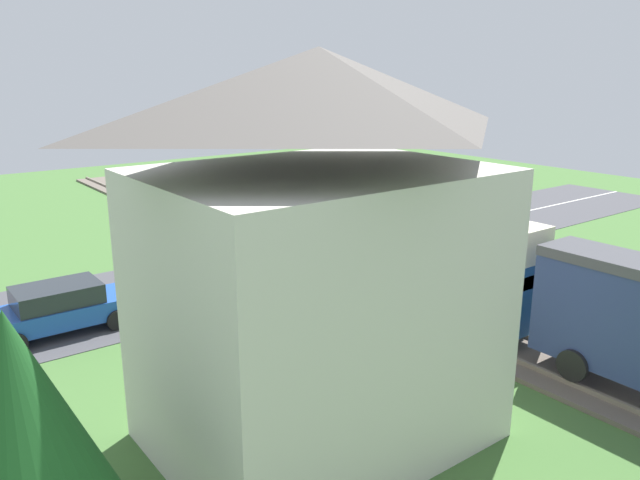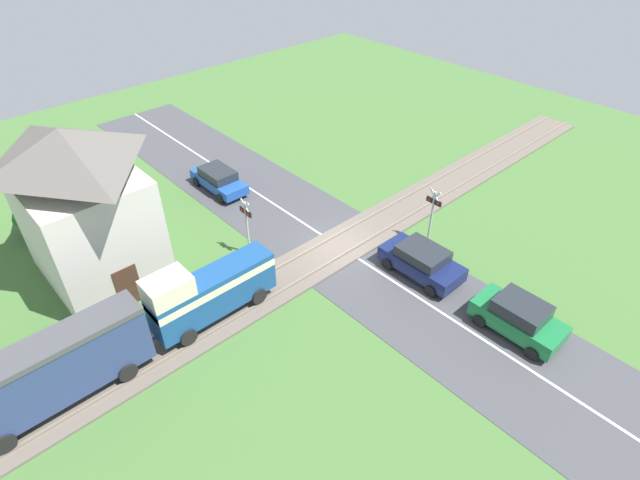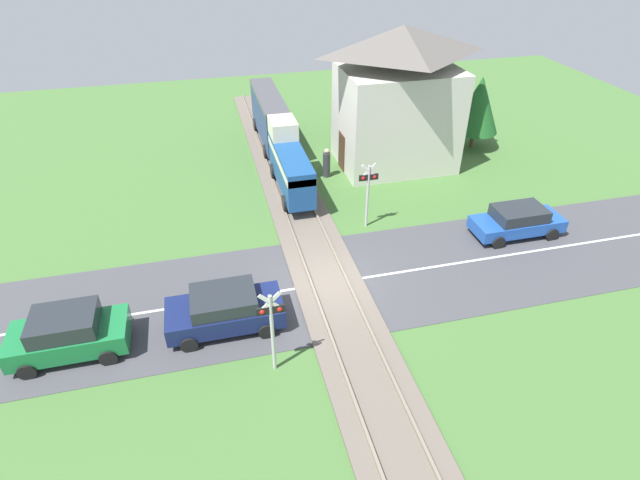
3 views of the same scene
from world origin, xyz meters
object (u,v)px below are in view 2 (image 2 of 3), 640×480
at_px(train, 129,332).
at_px(pedestrian_by_station, 157,296).
at_px(station_building, 84,209).
at_px(crossing_signal_east_approach, 246,220).
at_px(car_behind_queue, 519,317).
at_px(car_near_crossing, 422,261).
at_px(crossing_signal_west_approach, 433,210).
at_px(car_far_side, 219,179).

height_order(train, pedestrian_by_station, train).
bearing_deg(train, station_building, -12.07).
bearing_deg(crossing_signal_east_approach, car_behind_queue, -156.77).
xyz_separation_m(train, pedestrian_by_station, (2.32, -2.18, -1.10)).
bearing_deg(pedestrian_by_station, car_near_crossing, -121.35).
xyz_separation_m(train, station_building, (6.55, -1.40, 1.86)).
distance_m(train, station_building, 6.95).
xyz_separation_m(car_behind_queue, station_building, (15.97, 11.50, 2.87)).
bearing_deg(car_near_crossing, train, 71.92).
height_order(crossing_signal_east_approach, station_building, station_building).
height_order(car_near_crossing, crossing_signal_east_approach, crossing_signal_east_approach).
xyz_separation_m(crossing_signal_west_approach, crossing_signal_east_approach, (5.69, 7.65, 0.00)).
bearing_deg(car_far_side, train, 132.90).
bearing_deg(crossing_signal_east_approach, crossing_signal_west_approach, -126.66).
xyz_separation_m(car_behind_queue, crossing_signal_west_approach, (6.57, -2.38, 1.22)).
xyz_separation_m(train, crossing_signal_east_approach, (2.85, -7.64, 0.21)).
bearing_deg(car_near_crossing, pedestrian_by_station, 58.65).
bearing_deg(crossing_signal_west_approach, car_behind_queue, 160.06).
height_order(car_far_side, crossing_signal_east_approach, crossing_signal_east_approach).
height_order(car_behind_queue, crossing_signal_east_approach, crossing_signal_east_approach).
height_order(train, car_near_crossing, train).
bearing_deg(car_far_side, station_building, 107.79).
relative_size(car_far_side, pedestrian_by_station, 2.50).
xyz_separation_m(train, car_far_side, (9.31, -10.02, -1.12)).
height_order(train, crossing_signal_west_approach, train).
relative_size(car_near_crossing, crossing_signal_west_approach, 1.27).
relative_size(car_far_side, crossing_signal_west_approach, 1.28).
relative_size(car_far_side, crossing_signal_east_approach, 1.28).
bearing_deg(car_behind_queue, train, 53.87).
relative_size(crossing_signal_west_approach, crossing_signal_east_approach, 1.00).
height_order(car_near_crossing, car_far_side, car_near_crossing).
height_order(car_behind_queue, pedestrian_by_station, pedestrian_by_station).
bearing_deg(car_far_side, car_near_crossing, -167.98).
height_order(car_far_side, pedestrian_by_station, pedestrian_by_station).
relative_size(car_behind_queue, crossing_signal_west_approach, 1.18).
relative_size(car_near_crossing, station_building, 0.54).
bearing_deg(station_building, car_behind_queue, -144.23).
bearing_deg(car_near_crossing, crossing_signal_east_approach, 36.71).
distance_m(train, pedestrian_by_station, 3.37).
bearing_deg(station_building, pedestrian_by_station, -169.52).
bearing_deg(pedestrian_by_station, car_behind_queue, -137.59).
xyz_separation_m(train, car_behind_queue, (-9.42, -12.90, -1.01)).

